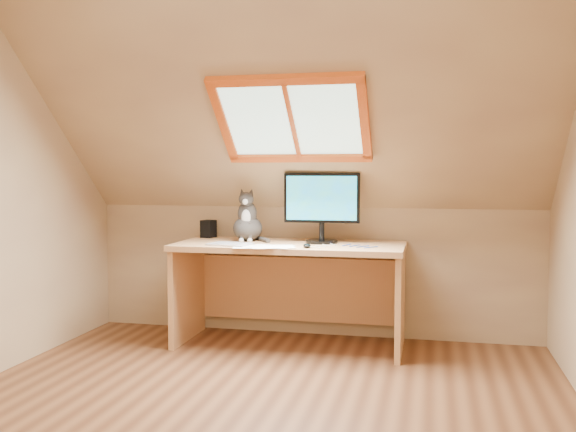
# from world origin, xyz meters

# --- Properties ---
(ground) EXTENTS (3.50, 3.50, 0.00)m
(ground) POSITION_xyz_m (0.00, 0.00, 0.00)
(ground) COLOR brown
(ground) RESTS_ON ground
(room_shell) EXTENTS (3.52, 3.52, 2.41)m
(room_shell) POSITION_xyz_m (0.00, -0.09, 1.43)
(room_shell) COLOR tan
(room_shell) RESTS_ON ground
(desk) EXTENTS (1.66, 0.72, 0.76)m
(desk) POSITION_xyz_m (-0.09, 1.45, 0.53)
(desk) COLOR tan
(desk) RESTS_ON ground
(monitor) EXTENTS (0.55, 0.23, 0.51)m
(monitor) POSITION_xyz_m (0.13, 1.45, 1.05)
(monitor) COLOR black
(monitor) RESTS_ON desk
(cat) EXTENTS (0.25, 0.29, 0.40)m
(cat) POSITION_xyz_m (-0.44, 1.47, 0.90)
(cat) COLOR #3A3633
(cat) RESTS_ON desk
(desk_speaker) EXTENTS (0.12, 0.12, 0.14)m
(desk_speaker) POSITION_xyz_m (-0.81, 1.63, 0.82)
(desk_speaker) COLOR black
(desk_speaker) RESTS_ON desk
(graphics_tablet) EXTENTS (0.32, 0.25, 0.01)m
(graphics_tablet) POSITION_xyz_m (-0.48, 1.17, 0.76)
(graphics_tablet) COLOR #B2B2B7
(graphics_tablet) RESTS_ON desk
(mouse) EXTENTS (0.06, 0.10, 0.03)m
(mouse) POSITION_xyz_m (0.08, 1.13, 0.77)
(mouse) COLOR black
(mouse) RESTS_ON desk
(papers) EXTENTS (0.35, 0.30, 0.01)m
(papers) POSITION_xyz_m (-0.19, 1.12, 0.76)
(papers) COLOR white
(papers) RESTS_ON desk
(cables) EXTENTS (0.51, 0.26, 0.01)m
(cables) POSITION_xyz_m (0.33, 1.26, 0.76)
(cables) COLOR silver
(cables) RESTS_ON desk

